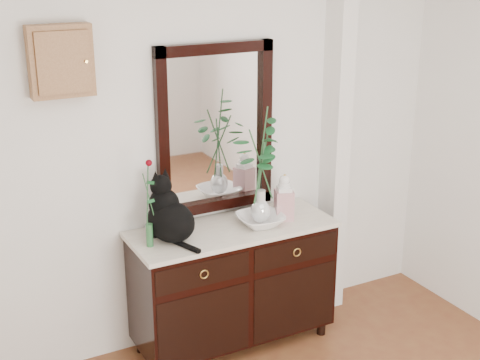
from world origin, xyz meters
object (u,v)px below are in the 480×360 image
sideboard (233,280)px  lotus_bowl (260,220)px  ginger_jar (284,197)px  cat (170,209)px

sideboard → lotus_bowl: 0.45m
ginger_jar → lotus_bowl: bearing=-172.6°
cat → lotus_bowl: 0.62m
cat → lotus_bowl: bearing=-24.9°
lotus_bowl → ginger_jar: (0.19, 0.02, 0.12)m
cat → ginger_jar: (0.79, -0.03, -0.05)m
sideboard → lotus_bowl: size_ratio=4.45×
lotus_bowl → ginger_jar: 0.23m
cat → ginger_jar: 0.79m
cat → ginger_jar: cat is taller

